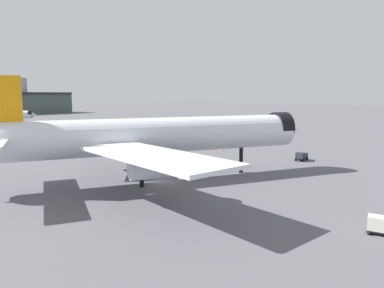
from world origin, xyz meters
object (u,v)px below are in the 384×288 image
(baggage_cart_trailing, at_px, (381,225))
(airliner_near_gate, at_px, (150,137))
(baggage_tug_wing, at_px, (302,156))
(traffic_cone_near_nose, at_px, (222,149))

(baggage_cart_trailing, bearing_deg, airliner_near_gate, 168.28)
(airliner_near_gate, height_order, baggage_tug_wing, airliner_near_gate)
(airliner_near_gate, distance_m, baggage_tug_wing, 35.78)
(airliner_near_gate, xyz_separation_m, baggage_tug_wing, (34.22, -8.27, -6.36))
(baggage_tug_wing, bearing_deg, airliner_near_gate, -20.95)
(baggage_cart_trailing, bearing_deg, baggage_tug_wing, 113.16)
(airliner_near_gate, distance_m, baggage_cart_trailing, 34.79)
(baggage_cart_trailing, xyz_separation_m, traffic_cone_near_nose, (30.29, 46.91, -0.60))
(airliner_near_gate, height_order, traffic_cone_near_nose, airliner_near_gate)
(baggage_tug_wing, bearing_deg, baggage_cart_trailing, 31.88)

